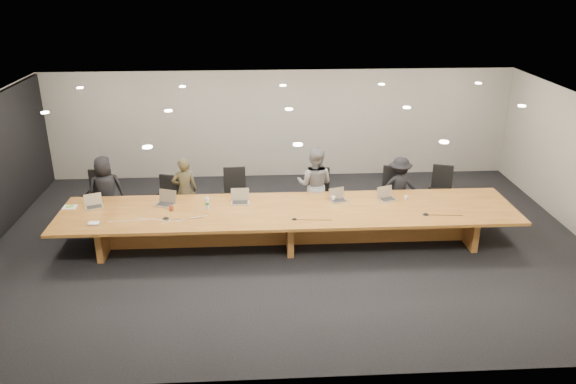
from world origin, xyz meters
The scene contains 28 objects.
ground centered at (0.00, 0.00, 0.00)m, with size 12.00×12.00×0.00m, color black.
back_wall centered at (0.00, 4.00, 1.40)m, with size 12.00×0.02×2.80m, color #B2AFA2.
conference_table centered at (0.00, 0.00, 0.52)m, with size 9.00×1.80×0.75m.
chair_far_left centered at (-4.06, 1.27, 0.58)m, with size 0.59×0.59×1.15m, color black, non-canonical shape.
chair_left centered at (-2.60, 1.23, 0.51)m, with size 0.52×0.52×1.03m, color black, non-canonical shape.
chair_mid_left centered at (-1.10, 1.28, 0.58)m, with size 0.59×0.59×1.15m, color black, non-canonical shape.
chair_mid_right centered at (0.72, 1.17, 0.57)m, with size 0.58×0.58×1.14m, color black, non-canonical shape.
chair_right centered at (2.38, 1.27, 0.55)m, with size 0.56×0.56×1.11m, color black, non-canonical shape.
chair_far_right centered at (3.51, 1.35, 0.54)m, with size 0.55×0.55×1.09m, color black, non-canonical shape.
person_a centered at (-3.86, 1.21, 0.76)m, with size 0.74×0.48×1.52m, color black.
person_b centered at (-2.17, 1.15, 0.74)m, with size 0.54×0.35×1.48m, color #35301D.
person_c centered at (0.63, 1.13, 0.82)m, with size 0.80×0.62×1.65m, color slate.
person_d centered at (2.52, 1.23, 0.68)m, with size 0.88×0.51×1.37m, color black.
laptop_a centered at (-3.86, 0.31, 0.88)m, with size 0.34×0.25×0.27m, color #C6B697, non-canonical shape.
laptop_b centered at (-2.48, 0.36, 0.90)m, with size 0.37×0.27×0.29m, color tan, non-canonical shape.
laptop_c centered at (-0.97, 0.37, 0.89)m, with size 0.37×0.27×0.29m, color #BCAE8F, non-canonical shape.
laptop_d centered at (1.04, 0.35, 0.88)m, with size 0.33×0.24×0.26m, color tan, non-canonical shape.
laptop_e centered at (2.06, 0.36, 0.89)m, with size 0.34×0.25×0.27m, color #BAAC8E, non-canonical shape.
water_bottle centered at (-1.61, 0.11, 0.87)m, with size 0.08×0.08×0.24m, color #B6C7C0.
amber_mug centered at (-2.31, 0.08, 0.80)m, with size 0.08×0.08×0.10m, color maroon.
paper_cup_near centered at (0.94, 0.39, 0.80)m, with size 0.08×0.08×0.09m, color white.
paper_cup_far centered at (2.43, 0.35, 0.79)m, with size 0.07×0.07×0.08m, color silver.
notepad centered at (-4.35, 0.35, 0.76)m, with size 0.27×0.21×0.02m, color white.
lime_gadget centered at (-4.36, 0.35, 0.78)m, with size 0.14×0.08×0.02m, color #61C233.
av_box centered at (-3.67, -0.47, 0.77)m, with size 0.20×0.15×0.03m, color #ADACB1.
mic_left centered at (-2.37, -0.30, 0.77)m, with size 0.13×0.13×0.03m, color black.
mic_center centered at (0.08, -0.48, 0.76)m, with size 0.11×0.11×0.03m, color black.
mic_right centered at (2.63, -0.41, 0.77)m, with size 0.13×0.13×0.03m, color black.
Camera 1 is at (-0.61, -10.12, 5.23)m, focal length 35.00 mm.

